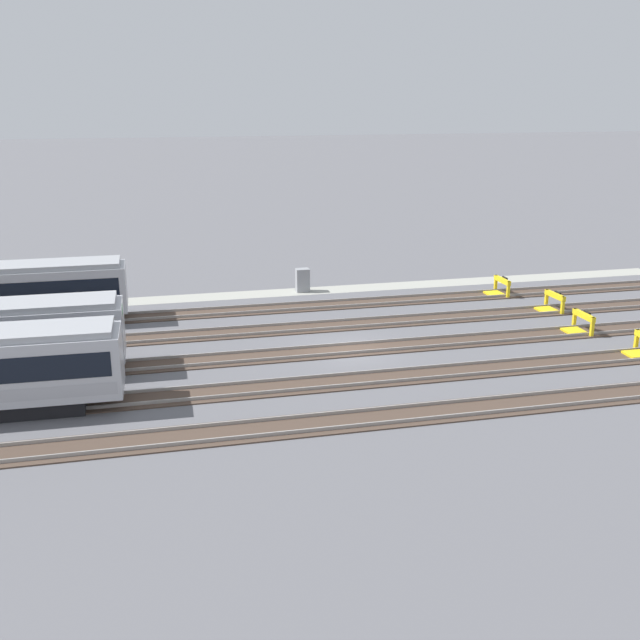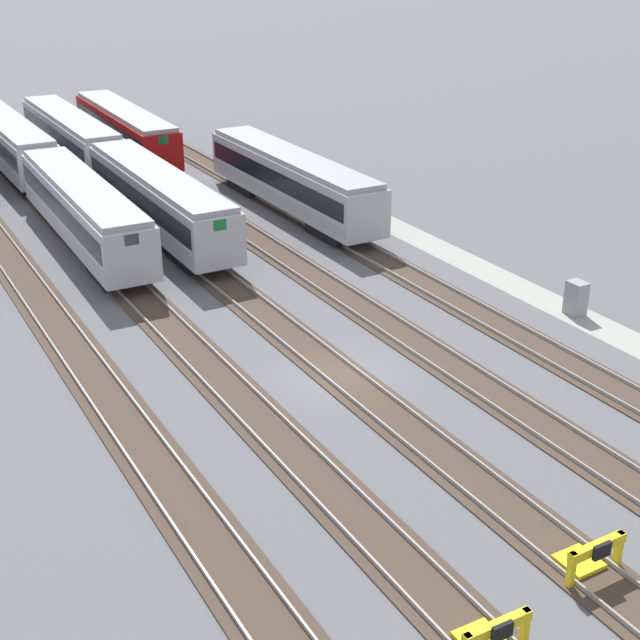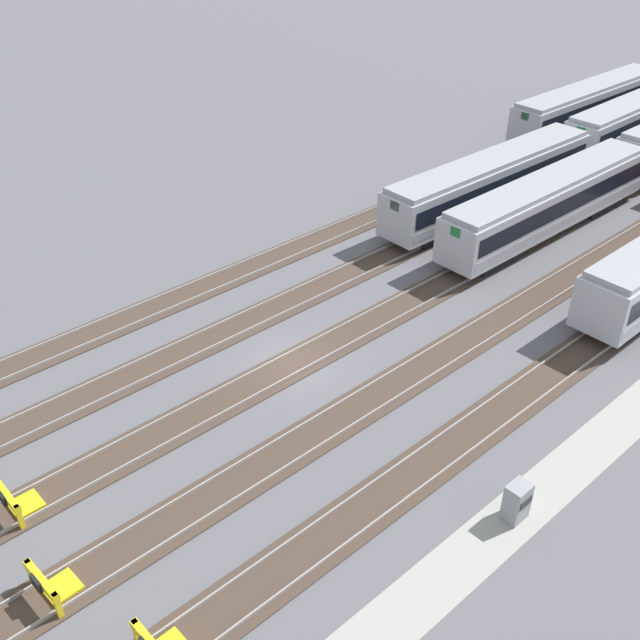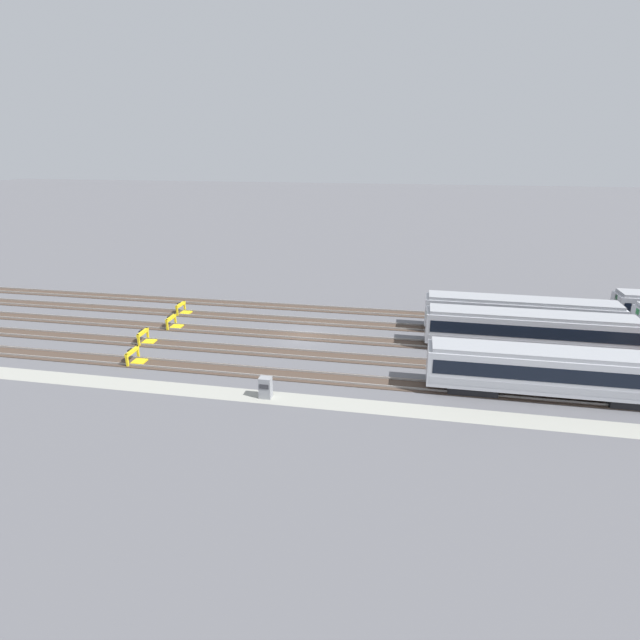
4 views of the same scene
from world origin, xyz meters
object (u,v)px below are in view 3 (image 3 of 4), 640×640
object	(u,v)px
subway_car_back_row_centre	(548,203)
subway_car_back_row_leftmost	(588,105)
subway_car_front_row_left_inner	(490,181)
electrical_cabinet	(517,502)
bumper_stop_near_inner_track	(51,585)
subway_car_front_row_rightmost	(639,117)
bumper_stop_middle_track	(16,501)

from	to	relation	value
subway_car_back_row_centre	subway_car_back_row_leftmost	bearing A→B (deg)	24.72
subway_car_front_row_left_inner	electrical_cabinet	xyz separation A→B (m)	(-20.60, -16.94, -1.24)
bumper_stop_near_inner_track	electrical_cabinet	world-z (taller)	electrical_cabinet
subway_car_front_row_rightmost	bumper_stop_middle_track	distance (m)	53.43
subway_car_front_row_rightmost	subway_car_back_row_leftmost	bearing A→B (deg)	93.51
subway_car_front_row_left_inner	electrical_cabinet	world-z (taller)	subway_car_front_row_left_inner
subway_car_back_row_leftmost	bumper_stop_near_inner_track	distance (m)	55.22
subway_car_front_row_rightmost	bumper_stop_middle_track	bearing A→B (deg)	-175.38
bumper_stop_near_inner_track	bumper_stop_middle_track	bearing A→B (deg)	81.08
subway_car_front_row_rightmost	subway_car_back_row_leftmost	xyz separation A→B (m)	(-0.27, 4.38, 0.00)
subway_car_front_row_rightmost	bumper_stop_near_inner_track	distance (m)	54.63
bumper_stop_middle_track	subway_car_back_row_leftmost	bearing A→B (deg)	9.31
subway_car_front_row_rightmost	electrical_cabinet	distance (m)	43.23
subway_car_back_row_centre	bumper_stop_near_inner_track	xyz separation A→B (m)	(-34.75, -4.31, -1.53)
subway_car_back_row_leftmost	subway_car_back_row_centre	xyz separation A→B (m)	(-18.90, -8.70, 0.00)
subway_car_front_row_rightmost	electrical_cabinet	world-z (taller)	subway_car_front_row_rightmost
subway_car_front_row_rightmost	bumper_stop_middle_track	world-z (taller)	subway_car_front_row_rightmost
subway_car_front_row_left_inner	bumper_stop_middle_track	xyz separation A→B (m)	(-34.07, -4.36, -1.53)
subway_car_back_row_leftmost	bumper_stop_middle_track	xyz separation A→B (m)	(-52.97, -8.68, -1.53)
subway_car_back_row_leftmost	bumper_stop_middle_track	size ratio (longest dim) A/B	9.01
electrical_cabinet	bumper_stop_middle_track	bearing A→B (deg)	136.95
bumper_stop_middle_track	electrical_cabinet	distance (m)	18.43
subway_car_front_row_rightmost	subway_car_back_row_centre	distance (m)	19.65
subway_car_back_row_centre	electrical_cabinet	bearing A→B (deg)	-148.62
subway_car_back_row_leftmost	electrical_cabinet	size ratio (longest dim) A/B	11.28
bumper_stop_middle_track	subway_car_front_row_rightmost	bearing A→B (deg)	4.62
subway_car_front_row_left_inner	subway_car_back_row_leftmost	distance (m)	19.39
subway_car_front_row_left_inner	subway_car_front_row_rightmost	size ratio (longest dim) A/B	1.00
subway_car_front_row_left_inner	bumper_stop_middle_track	distance (m)	34.38
subway_car_front_row_left_inner	bumper_stop_near_inner_track	world-z (taller)	subway_car_front_row_left_inner
subway_car_front_row_left_inner	subway_car_back_row_centre	distance (m)	4.38
subway_car_front_row_left_inner	subway_car_front_row_rightmost	world-z (taller)	same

